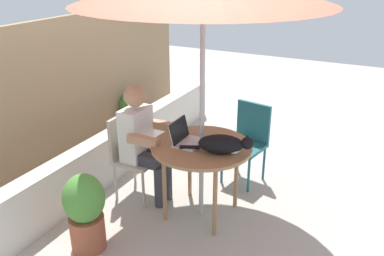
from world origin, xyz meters
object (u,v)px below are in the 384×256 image
person_seated (142,137)px  potted_plant_near_fence (85,211)px  patio_table (202,152)px  laptop (184,136)px  potted_plant_by_chair (130,110)px  chair_occupied (130,150)px  chair_empty (248,137)px  cat (224,144)px

person_seated → potted_plant_near_fence: 0.96m
patio_table → potted_plant_near_fence: (-0.91, 0.64, -0.29)m
laptop → potted_plant_near_fence: laptop is taller
person_seated → potted_plant_by_chair: person_seated is taller
potted_plant_by_chair → chair_occupied: bearing=-144.6°
chair_empty → person_seated: person_seated is taller
laptop → cat: size_ratio=0.48×
patio_table → potted_plant_near_fence: patio_table is taller
person_seated → chair_empty: bearing=-43.3°
chair_occupied → person_seated: person_seated is taller
chair_occupied → chair_empty: size_ratio=1.00×
chair_occupied → cat: 1.10m
chair_occupied → chair_empty: 1.30m
potted_plant_by_chair → laptop: bearing=-131.2°
patio_table → cat: bearing=-104.2°
person_seated → patio_table: bearing=-90.0°
potted_plant_near_fence → potted_plant_by_chair: size_ratio=1.28×
patio_table → laptop: laptop is taller
patio_table → chair_occupied: chair_occupied is taller
patio_table → person_seated: 0.66m
laptop → potted_plant_by_chair: 2.25m
chair_occupied → laptop: laptop is taller
patio_table → chair_occupied: size_ratio=1.06×
chair_occupied → chair_empty: bearing=-48.4°
potted_plant_near_fence → potted_plant_by_chair: bearing=26.9°
cat → person_seated: bearing=86.1°
cat → potted_plant_by_chair: size_ratio=1.13×
potted_plant_by_chair → person_seated: bearing=-140.6°
person_seated → potted_plant_by_chair: (1.42, 1.17, -0.38)m
person_seated → laptop: size_ratio=4.03×
chair_occupied → potted_plant_near_fence: (-0.91, -0.17, -0.13)m
chair_empty → laptop: laptop is taller
chair_occupied → person_seated: (0.00, -0.16, 0.17)m
potted_plant_by_chair → cat: bearing=-125.7°
cat → potted_plant_by_chair: (1.48, 2.07, -0.52)m
person_seated → potted_plant_by_chair: 1.88m
patio_table → chair_occupied: bearing=90.0°
chair_empty → potted_plant_by_chair: size_ratio=1.57×
laptop → cat: bearing=-95.0°
patio_table → chair_empty: (0.86, -0.16, -0.16)m
cat → potted_plant_near_fence: size_ratio=0.88×
potted_plant_near_fence → potted_plant_by_chair: potted_plant_near_fence is taller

